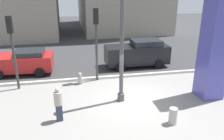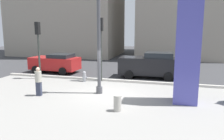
% 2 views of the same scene
% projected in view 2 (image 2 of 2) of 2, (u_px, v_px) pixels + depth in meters
% --- Properties ---
extents(ground_plane, '(60.00, 60.00, 0.00)m').
position_uv_depth(ground_plane, '(123.00, 79.00, 17.03)').
color(ground_plane, '#38383A').
extents(plaza_pavement, '(18.00, 10.00, 0.02)m').
position_uv_depth(plaza_pavement, '(97.00, 105.00, 11.34)').
color(plaza_pavement, gray).
rests_on(plaza_pavement, ground_plane).
extents(curb_strip, '(18.00, 0.24, 0.16)m').
position_uv_depth(curb_strip, '(121.00, 81.00, 16.18)').
color(curb_strip, '#B7B2A8').
rests_on(curb_strip, ground_plane).
extents(lamp_post, '(0.44, 0.44, 7.06)m').
position_uv_depth(lamp_post, '(99.00, 33.00, 12.77)').
color(lamp_post, '#4C4C51').
rests_on(lamp_post, ground_plane).
extents(art_pillar_blue, '(1.16, 1.16, 5.60)m').
position_uv_depth(art_pillar_blue, '(188.00, 48.00, 11.31)').
color(art_pillar_blue, '#4C4CAD').
rests_on(art_pillar_blue, ground_plane).
extents(fire_hydrant, '(0.36, 0.26, 0.75)m').
position_uv_depth(fire_hydrant, '(84.00, 77.00, 16.23)').
color(fire_hydrant, '#99999E').
rests_on(fire_hydrant, ground_plane).
extents(concrete_bollard, '(0.36, 0.36, 0.75)m').
position_uv_depth(concrete_bollard, '(118.00, 103.00, 10.50)').
color(concrete_bollard, '#B2ADA3').
rests_on(concrete_bollard, ground_plane).
extents(traffic_light_corner, '(0.28, 0.42, 4.42)m').
position_uv_depth(traffic_light_corner, '(101.00, 39.00, 15.89)').
color(traffic_light_corner, '#333833').
rests_on(traffic_light_corner, ground_plane).
extents(traffic_light_far_side, '(0.28, 0.42, 4.16)m').
position_uv_depth(traffic_light_far_side, '(38.00, 41.00, 16.71)').
color(traffic_light_far_side, '#333833').
rests_on(traffic_light_far_side, ground_plane).
extents(car_passing_lane, '(4.17, 2.21, 1.59)m').
position_uv_depth(car_passing_lane, '(55.00, 63.00, 19.53)').
color(car_passing_lane, red).
rests_on(car_passing_lane, ground_plane).
extents(car_intersection, '(4.56, 1.98, 1.94)m').
position_uv_depth(car_intersection, '(151.00, 65.00, 17.39)').
color(car_intersection, black).
rests_on(car_intersection, ground_plane).
extents(pedestrian_by_curb, '(0.39, 0.39, 1.62)m').
position_uv_depth(pedestrian_by_curb, '(38.00, 80.00, 12.77)').
color(pedestrian_by_curb, '#33384C').
rests_on(pedestrian_by_curb, ground_plane).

